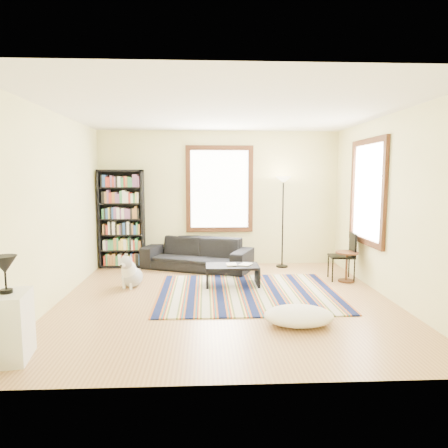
{
  "coord_description": "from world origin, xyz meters",
  "views": [
    {
      "loc": [
        -0.31,
        -5.88,
        1.86
      ],
      "look_at": [
        0.0,
        0.5,
        1.1
      ],
      "focal_mm": 32.0,
      "sensor_mm": 36.0,
      "label": 1
    }
  ],
  "objects_px": {
    "side_table": "(346,267)",
    "folding_chair": "(341,256)",
    "bookshelf": "(122,219)",
    "floor_cushion": "(299,316)",
    "dog": "(132,271)",
    "coffee_table": "(232,276)",
    "floor_lamp": "(283,222)",
    "sofa": "(197,254)",
    "white_cabinet": "(9,327)"
  },
  "relations": [
    {
      "from": "side_table",
      "to": "folding_chair",
      "type": "bearing_deg",
      "value": 109.92
    },
    {
      "from": "bookshelf",
      "to": "floor_cushion",
      "type": "distance_m",
      "value": 4.53
    },
    {
      "from": "bookshelf",
      "to": "floor_cushion",
      "type": "bearing_deg",
      "value": -49.6
    },
    {
      "from": "floor_cushion",
      "to": "folding_chair",
      "type": "height_order",
      "value": "folding_chair"
    },
    {
      "from": "folding_chair",
      "to": "dog",
      "type": "distance_m",
      "value": 3.71
    },
    {
      "from": "floor_cushion",
      "to": "folding_chair",
      "type": "relative_size",
      "value": 1.03
    },
    {
      "from": "coffee_table",
      "to": "folding_chair",
      "type": "bearing_deg",
      "value": 8.99
    },
    {
      "from": "coffee_table",
      "to": "floor_lamp",
      "type": "xyz_separation_m",
      "value": [
        1.13,
        1.39,
        0.75
      ]
    },
    {
      "from": "coffee_table",
      "to": "dog",
      "type": "relative_size",
      "value": 1.62
    },
    {
      "from": "floor_lamp",
      "to": "dog",
      "type": "relative_size",
      "value": 3.35
    },
    {
      "from": "floor_lamp",
      "to": "dog",
      "type": "distance_m",
      "value": 3.2
    },
    {
      "from": "coffee_table",
      "to": "floor_lamp",
      "type": "bearing_deg",
      "value": 50.89
    },
    {
      "from": "sofa",
      "to": "side_table",
      "type": "distance_m",
      "value": 2.89
    },
    {
      "from": "bookshelf",
      "to": "folding_chair",
      "type": "distance_m",
      "value": 4.38
    },
    {
      "from": "floor_lamp",
      "to": "folding_chair",
      "type": "height_order",
      "value": "floor_lamp"
    },
    {
      "from": "dog",
      "to": "floor_lamp",
      "type": "bearing_deg",
      "value": 45.16
    },
    {
      "from": "folding_chair",
      "to": "floor_lamp",
      "type": "bearing_deg",
      "value": 134.41
    },
    {
      "from": "bookshelf",
      "to": "side_table",
      "type": "xyz_separation_m",
      "value": [
        4.21,
        -1.38,
        -0.73
      ]
    },
    {
      "from": "sofa",
      "to": "floor_lamp",
      "type": "height_order",
      "value": "floor_lamp"
    },
    {
      "from": "sofa",
      "to": "floor_cushion",
      "type": "bearing_deg",
      "value": -44.36
    },
    {
      "from": "floor_cushion",
      "to": "dog",
      "type": "distance_m",
      "value": 3.06
    },
    {
      "from": "side_table",
      "to": "white_cabinet",
      "type": "bearing_deg",
      "value": -147.74
    },
    {
      "from": "floor_lamp",
      "to": "sofa",
      "type": "bearing_deg",
      "value": -176.73
    },
    {
      "from": "floor_cushion",
      "to": "floor_lamp",
      "type": "xyz_separation_m",
      "value": [
        0.41,
        3.21,
        0.82
      ]
    },
    {
      "from": "floor_lamp",
      "to": "side_table",
      "type": "relative_size",
      "value": 3.44
    },
    {
      "from": "floor_cushion",
      "to": "coffee_table",
      "type": "bearing_deg",
      "value": 111.39
    },
    {
      "from": "sofa",
      "to": "dog",
      "type": "relative_size",
      "value": 3.91
    },
    {
      "from": "coffee_table",
      "to": "white_cabinet",
      "type": "bearing_deg",
      "value": -132.68
    },
    {
      "from": "sofa",
      "to": "coffee_table",
      "type": "xyz_separation_m",
      "value": [
        0.63,
        -1.29,
        -0.14
      ]
    },
    {
      "from": "side_table",
      "to": "white_cabinet",
      "type": "height_order",
      "value": "white_cabinet"
    },
    {
      "from": "coffee_table",
      "to": "floor_cushion",
      "type": "xyz_separation_m",
      "value": [
        0.72,
        -1.83,
        -0.07
      ]
    },
    {
      "from": "bookshelf",
      "to": "side_table",
      "type": "relative_size",
      "value": 3.7
    },
    {
      "from": "bookshelf",
      "to": "coffee_table",
      "type": "relative_size",
      "value": 2.22
    },
    {
      "from": "floor_cushion",
      "to": "floor_lamp",
      "type": "relative_size",
      "value": 0.48
    },
    {
      "from": "floor_cushion",
      "to": "side_table",
      "type": "height_order",
      "value": "side_table"
    },
    {
      "from": "bookshelf",
      "to": "coffee_table",
      "type": "height_order",
      "value": "bookshelf"
    },
    {
      "from": "sofa",
      "to": "floor_cushion",
      "type": "xyz_separation_m",
      "value": [
        1.34,
        -3.11,
        -0.21
      ]
    },
    {
      "from": "floor_lamp",
      "to": "side_table",
      "type": "height_order",
      "value": "floor_lamp"
    },
    {
      "from": "bookshelf",
      "to": "floor_cushion",
      "type": "height_order",
      "value": "bookshelf"
    },
    {
      "from": "bookshelf",
      "to": "floor_cushion",
      "type": "relative_size",
      "value": 2.25
    },
    {
      "from": "folding_chair",
      "to": "white_cabinet",
      "type": "height_order",
      "value": "folding_chair"
    },
    {
      "from": "side_table",
      "to": "dog",
      "type": "xyz_separation_m",
      "value": [
        -3.75,
        -0.14,
        0.01
      ]
    },
    {
      "from": "coffee_table",
      "to": "folding_chair",
      "type": "height_order",
      "value": "folding_chair"
    },
    {
      "from": "sofa",
      "to": "side_table",
      "type": "relative_size",
      "value": 4.02
    },
    {
      "from": "sofa",
      "to": "side_table",
      "type": "xyz_separation_m",
      "value": [
        2.67,
        -1.11,
        -0.05
      ]
    },
    {
      "from": "coffee_table",
      "to": "side_table",
      "type": "bearing_deg",
      "value": 4.97
    },
    {
      "from": "floor_lamp",
      "to": "side_table",
      "type": "bearing_deg",
      "value": -52.79
    },
    {
      "from": "floor_lamp",
      "to": "floor_cushion",
      "type": "bearing_deg",
      "value": -97.3
    },
    {
      "from": "sofa",
      "to": "folding_chair",
      "type": "xyz_separation_m",
      "value": [
        2.62,
        -0.97,
        0.11
      ]
    },
    {
      "from": "floor_cushion",
      "to": "dog",
      "type": "bearing_deg",
      "value": 142.42
    }
  ]
}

